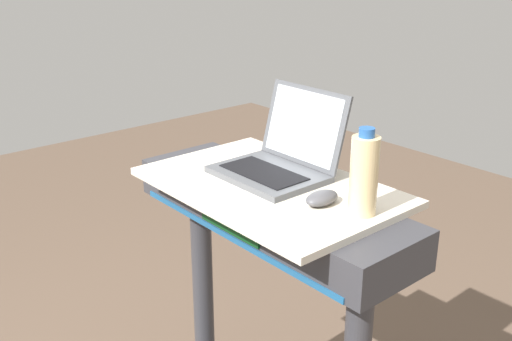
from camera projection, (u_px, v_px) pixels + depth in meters
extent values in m
cylinder|color=#38383D|center=(203.00, 298.00, 2.08)|extent=(0.07, 0.07, 0.80)
cube|color=#38383D|center=(270.00, 208.00, 1.67)|extent=(0.90, 0.28, 0.11)
cube|color=#0C3F19|center=(229.00, 223.00, 1.59)|extent=(0.24, 0.01, 0.06)
cube|color=#1E598C|center=(230.00, 238.00, 1.60)|extent=(0.81, 0.00, 0.02)
cube|color=beige|center=(270.00, 187.00, 1.65)|extent=(0.71, 0.46, 0.02)
cube|color=#515459|center=(268.00, 174.00, 1.69)|extent=(0.30, 0.22, 0.02)
cube|color=black|center=(263.00, 172.00, 1.67)|extent=(0.25, 0.12, 0.00)
cube|color=#515459|center=(304.00, 125.00, 1.73)|extent=(0.30, 0.06, 0.22)
cube|color=white|center=(303.00, 125.00, 1.73)|extent=(0.27, 0.05, 0.19)
ellipsoid|color=#4C4C51|center=(322.00, 198.00, 1.51)|extent=(0.06, 0.10, 0.03)
cylinder|color=beige|center=(364.00, 176.00, 1.43)|extent=(0.07, 0.07, 0.20)
cylinder|color=#2659A5|center=(367.00, 132.00, 1.39)|extent=(0.04, 0.04, 0.02)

